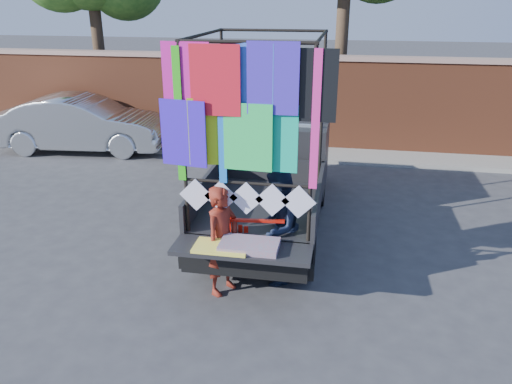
% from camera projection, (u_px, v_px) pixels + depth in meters
% --- Properties ---
extents(ground, '(90.00, 90.00, 0.00)m').
position_uv_depth(ground, '(256.00, 271.00, 7.97)').
color(ground, '#38383A').
rests_on(ground, ground).
extents(brick_wall, '(30.00, 0.45, 2.61)m').
position_uv_depth(brick_wall, '(301.00, 102.00, 13.89)').
color(brick_wall, brown).
rests_on(brick_wall, ground).
extents(curb, '(30.00, 1.20, 0.12)m').
position_uv_depth(curb, '(297.00, 153.00, 13.72)').
color(curb, gray).
rests_on(curb, ground).
extents(pickup_truck, '(2.27, 5.70, 3.59)m').
position_uv_depth(pickup_truck, '(275.00, 172.00, 9.71)').
color(pickup_truck, black).
rests_on(pickup_truck, ground).
extents(sedan, '(4.79, 2.06, 1.53)m').
position_uv_depth(sedan, '(83.00, 124.00, 13.90)').
color(sedan, '#B8BCBF').
rests_on(sedan, ground).
extents(woman, '(0.62, 0.71, 1.65)m').
position_uv_depth(woman, '(223.00, 241.00, 7.15)').
color(woman, maroon).
rests_on(woman, ground).
extents(man, '(0.77, 0.94, 1.79)m').
position_uv_depth(man, '(277.00, 227.00, 7.40)').
color(man, '#151E35').
rests_on(man, ground).
extents(streamer_bundle, '(0.99, 0.16, 0.68)m').
position_uv_depth(streamer_bundle, '(243.00, 233.00, 7.28)').
color(streamer_bundle, red).
rests_on(streamer_bundle, ground).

